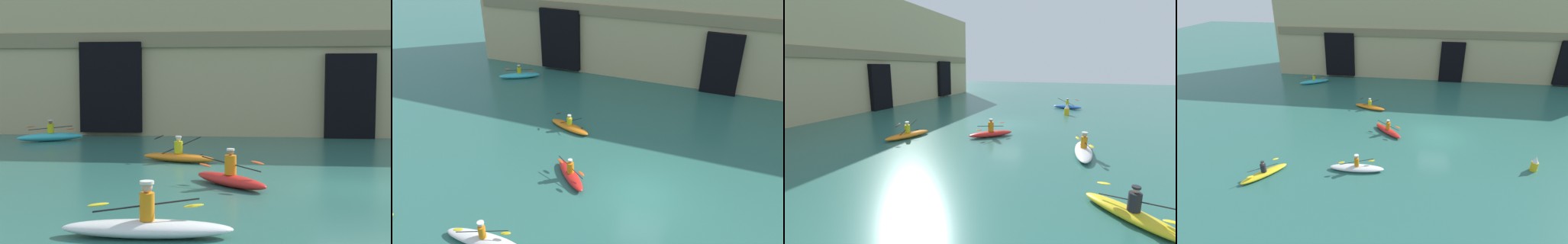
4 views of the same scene
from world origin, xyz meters
TOP-DOWN VIEW (x-y plane):
  - ground_plane at (0.00, 0.00)m, footprint 120.00×120.00m
  - cliff_bluff at (2.01, 18.32)m, footprint 43.01×8.11m
  - kayak_red at (-3.89, -0.16)m, footprint 2.60×2.61m
  - kayak_white at (-5.40, -5.75)m, footprint 3.62×1.03m
  - kayak_orange at (-6.13, 4.64)m, footprint 3.19×1.71m
  - kayak_cyan at (-13.89, 11.30)m, footprint 3.38×2.49m

SIDE VIEW (x-z plane):
  - ground_plane at x=0.00m, z-range 0.00..0.00m
  - kayak_orange at x=-6.13m, z-range -0.33..0.75m
  - kayak_white at x=-5.40m, z-range -0.37..0.81m
  - kayak_red at x=-3.89m, z-range -0.34..0.83m
  - kayak_cyan at x=-13.89m, z-range -0.32..0.82m
  - cliff_bluff at x=2.01m, z-range -0.03..11.90m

